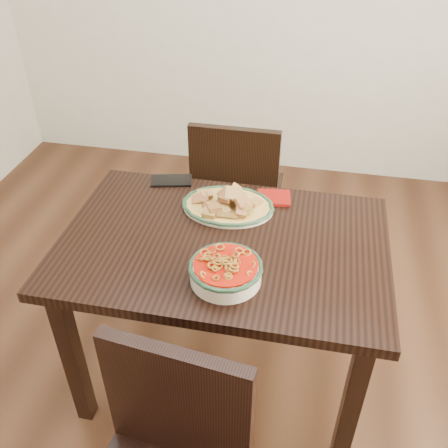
% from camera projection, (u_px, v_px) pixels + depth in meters
% --- Properties ---
extents(floor, '(3.50, 3.50, 0.00)m').
position_uv_depth(floor, '(205.00, 345.00, 2.35)').
color(floor, '#381F12').
rests_on(floor, ground).
extents(dining_table, '(1.17, 0.78, 0.75)m').
position_uv_depth(dining_table, '(223.00, 262.00, 1.85)').
color(dining_table, black).
rests_on(dining_table, ground).
extents(chair_far, '(0.42, 0.42, 0.89)m').
position_uv_depth(chair_far, '(237.00, 190.00, 2.52)').
color(chair_far, black).
rests_on(chair_far, ground).
extents(fish_plate, '(0.35, 0.27, 0.11)m').
position_uv_depth(fish_plate, '(228.00, 199.00, 1.92)').
color(fish_plate, beige).
rests_on(fish_plate, dining_table).
extents(noodle_bowl, '(0.24, 0.24, 0.08)m').
position_uv_depth(noodle_bowl, '(226.00, 269.00, 1.60)').
color(noodle_bowl, beige).
rests_on(noodle_bowl, dining_table).
extents(smartphone, '(0.18, 0.13, 0.01)m').
position_uv_depth(smartphone, '(171.00, 181.00, 2.10)').
color(smartphone, black).
rests_on(smartphone, dining_table).
extents(napkin, '(0.14, 0.12, 0.01)m').
position_uv_depth(napkin, '(274.00, 198.00, 2.00)').
color(napkin, maroon).
rests_on(napkin, dining_table).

